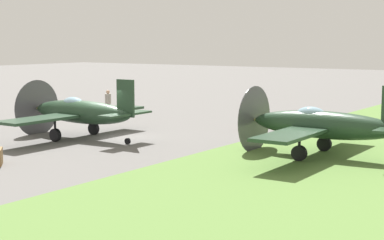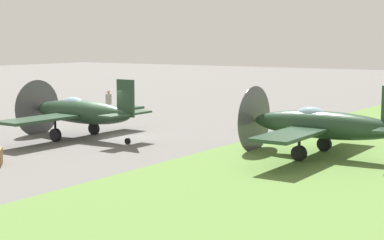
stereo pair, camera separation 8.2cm
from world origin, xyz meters
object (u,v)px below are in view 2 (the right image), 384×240
object	(u,v)px
airplane_lead	(79,112)
airplane_wingman	(320,125)
fuel_drum	(250,121)
ground_crew_chief	(109,103)

from	to	relation	value
airplane_lead	airplane_wingman	world-z (taller)	airplane_wingman
airplane_wingman	fuel_drum	distance (m)	8.36
ground_crew_chief	fuel_drum	size ratio (longest dim) A/B	1.92
airplane_wingman	fuel_drum	bearing A→B (deg)	48.50
ground_crew_chief	airplane_wingman	bearing A→B (deg)	-143.81
airplane_lead	ground_crew_chief	bearing A→B (deg)	32.33
airplane_wingman	ground_crew_chief	bearing A→B (deg)	71.99
airplane_wingman	fuel_drum	size ratio (longest dim) A/B	9.88
airplane_lead	ground_crew_chief	size ratio (longest dim) A/B	5.06
airplane_lead	fuel_drum	bearing A→B (deg)	-35.43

